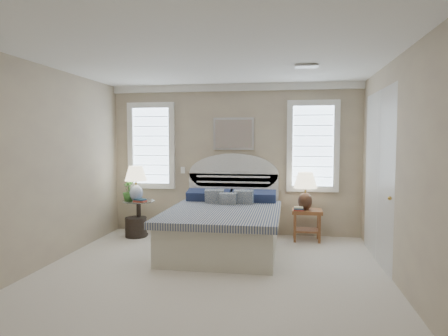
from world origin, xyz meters
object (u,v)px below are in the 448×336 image
at_px(nightstand_right, 307,218).
at_px(lamp_right, 305,187).
at_px(floor_pot, 136,227).
at_px(side_table_left, 139,214).
at_px(bed, 225,224).
at_px(lamp_left, 136,180).

relative_size(nightstand_right, lamp_right, 0.82).
bearing_deg(floor_pot, side_table_left, 80.63).
bearing_deg(floor_pot, bed, -16.51).
bearing_deg(side_table_left, floor_pot, -99.37).
relative_size(bed, side_table_left, 3.61).
relative_size(bed, lamp_right, 3.54).
xyz_separation_m(bed, nightstand_right, (1.30, 0.69, 0.00)).
bearing_deg(nightstand_right, bed, -151.97).
bearing_deg(lamp_left, floor_pot, -83.84).
xyz_separation_m(nightstand_right, floor_pot, (-2.97, -0.20, -0.21)).
height_order(bed, lamp_right, bed).
height_order(nightstand_right, lamp_left, lamp_left).
height_order(bed, side_table_left, bed).
bearing_deg(lamp_left, lamp_right, 2.99).
relative_size(bed, lamp_left, 3.63).
bearing_deg(side_table_left, bed, -19.74).
height_order(bed, floor_pot, bed).
bearing_deg(side_table_left, nightstand_right, 1.94).
relative_size(bed, floor_pot, 6.02).
distance_m(side_table_left, nightstand_right, 2.95).
bearing_deg(nightstand_right, floor_pot, -176.18).
bearing_deg(lamp_right, side_table_left, -178.17).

